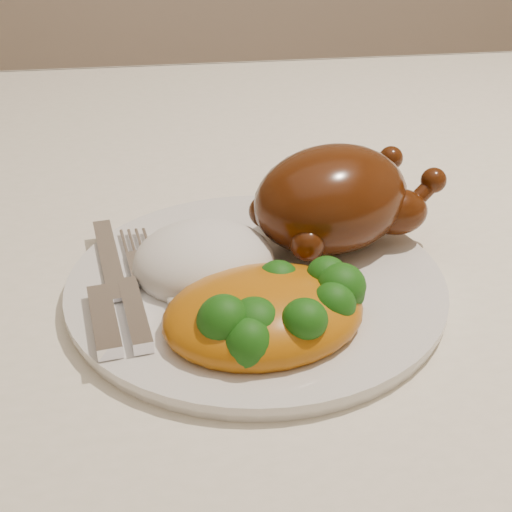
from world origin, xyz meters
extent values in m
cube|color=brown|center=(0.00, 0.00, 0.74)|extent=(1.60, 0.90, 0.04)
cube|color=white|center=(0.00, 0.00, 0.76)|extent=(1.72, 1.02, 0.01)
cube|color=white|center=(0.00, 0.51, 0.68)|extent=(1.72, 0.01, 0.18)
cylinder|color=silver|center=(-0.12, -0.12, 0.77)|extent=(0.35, 0.35, 0.01)
ellipsoid|color=#4B1D08|center=(-0.05, -0.07, 0.82)|extent=(0.16, 0.14, 0.08)
ellipsoid|color=#4B1D08|center=(-0.06, -0.08, 0.84)|extent=(0.07, 0.07, 0.03)
ellipsoid|color=#4B1D08|center=(0.00, -0.08, 0.81)|extent=(0.05, 0.04, 0.04)
sphere|color=#4B1D08|center=(0.03, -0.07, 0.83)|extent=(0.02, 0.02, 0.02)
ellipsoid|color=#4B1D08|center=(-0.02, -0.03, 0.81)|extent=(0.05, 0.04, 0.04)
sphere|color=#4B1D08|center=(0.01, -0.02, 0.83)|extent=(0.02, 0.02, 0.02)
sphere|color=#4B1D08|center=(-0.08, -0.12, 0.81)|extent=(0.03, 0.03, 0.03)
sphere|color=#4B1D08|center=(-0.11, -0.06, 0.81)|extent=(0.03, 0.03, 0.03)
ellipsoid|color=white|center=(-0.16, -0.11, 0.79)|extent=(0.11, 0.10, 0.06)
ellipsoid|color=#BE6F0C|center=(-0.12, -0.18, 0.79)|extent=(0.15, 0.13, 0.05)
ellipsoid|color=#BE6F0C|center=(-0.09, -0.17, 0.79)|extent=(0.06, 0.06, 0.03)
ellipsoid|color=#133A09|center=(-0.11, -0.16, 0.80)|extent=(0.03, 0.03, 0.04)
ellipsoid|color=#133A09|center=(-0.08, -0.16, 0.79)|extent=(0.03, 0.03, 0.02)
ellipsoid|color=#133A09|center=(-0.15, -0.20, 0.80)|extent=(0.03, 0.03, 0.04)
ellipsoid|color=#133A09|center=(-0.10, -0.21, 0.81)|extent=(0.03, 0.03, 0.03)
ellipsoid|color=#133A09|center=(-0.16, -0.20, 0.79)|extent=(0.02, 0.02, 0.02)
ellipsoid|color=#133A09|center=(-0.08, -0.19, 0.80)|extent=(0.03, 0.03, 0.03)
ellipsoid|color=#133A09|center=(-0.07, -0.17, 0.80)|extent=(0.03, 0.03, 0.03)
ellipsoid|color=#133A09|center=(-0.07, -0.17, 0.80)|extent=(0.03, 0.03, 0.03)
ellipsoid|color=#133A09|center=(-0.13, -0.20, 0.80)|extent=(0.04, 0.04, 0.03)
ellipsoid|color=#133A09|center=(-0.14, -0.22, 0.79)|extent=(0.03, 0.03, 0.04)
ellipsoid|color=#133A09|center=(-0.15, -0.17, 0.79)|extent=(0.02, 0.02, 0.03)
ellipsoid|color=#133A09|center=(-0.08, -0.16, 0.81)|extent=(0.03, 0.03, 0.03)
cube|color=silver|center=(-0.23, -0.08, 0.78)|extent=(0.03, 0.12, 0.00)
cube|color=silver|center=(-0.23, -0.16, 0.79)|extent=(0.03, 0.08, 0.01)
cube|color=silver|center=(-0.21, -0.16, 0.79)|extent=(0.02, 0.08, 0.01)
cube|color=silver|center=(-0.21, -0.08, 0.78)|extent=(0.03, 0.09, 0.00)
camera|label=1|loc=(-0.18, -0.56, 1.07)|focal=50.00mm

